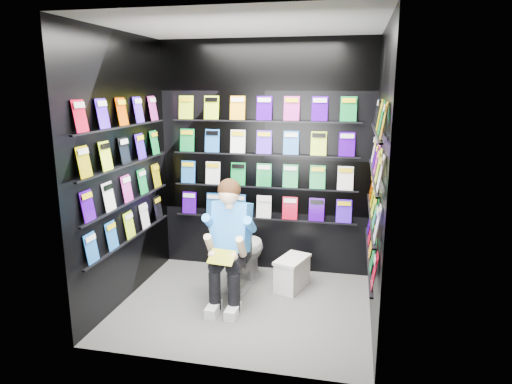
# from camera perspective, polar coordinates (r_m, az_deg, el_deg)

# --- Properties ---
(floor) EXTENTS (2.40, 2.40, 0.00)m
(floor) POSITION_cam_1_polar(r_m,az_deg,el_deg) (4.59, -1.49, -14.05)
(floor) COLOR #5F5F5C
(floor) RESTS_ON ground
(ceiling) EXTENTS (2.40, 2.40, 0.00)m
(ceiling) POSITION_cam_1_polar(r_m,az_deg,el_deg) (4.12, -1.72, 20.16)
(ceiling) COLOR white
(ceiling) RESTS_ON floor
(wall_back) EXTENTS (2.40, 0.04, 2.60)m
(wall_back) POSITION_cam_1_polar(r_m,az_deg,el_deg) (5.12, 1.08, 4.18)
(wall_back) COLOR black
(wall_back) RESTS_ON floor
(wall_front) EXTENTS (2.40, 0.04, 2.60)m
(wall_front) POSITION_cam_1_polar(r_m,az_deg,el_deg) (3.22, -5.84, -1.22)
(wall_front) COLOR black
(wall_front) RESTS_ON floor
(wall_left) EXTENTS (0.04, 2.00, 2.60)m
(wall_left) POSITION_cam_1_polar(r_m,az_deg,el_deg) (4.59, -16.31, 2.62)
(wall_left) COLOR black
(wall_left) RESTS_ON floor
(wall_right) EXTENTS (0.04, 2.00, 2.60)m
(wall_right) POSITION_cam_1_polar(r_m,az_deg,el_deg) (4.05, 15.13, 1.34)
(wall_right) COLOR black
(wall_right) RESTS_ON floor
(comics_back) EXTENTS (2.10, 0.06, 1.37)m
(comics_back) POSITION_cam_1_polar(r_m,az_deg,el_deg) (5.09, 1.01, 4.18)
(comics_back) COLOR #BE3C00
(comics_back) RESTS_ON wall_back
(comics_left) EXTENTS (0.06, 1.70, 1.37)m
(comics_left) POSITION_cam_1_polar(r_m,az_deg,el_deg) (4.58, -15.98, 2.67)
(comics_left) COLOR #BE3C00
(comics_left) RESTS_ON wall_left
(comics_right) EXTENTS (0.06, 1.70, 1.37)m
(comics_right) POSITION_cam_1_polar(r_m,az_deg,el_deg) (4.05, 14.71, 1.43)
(comics_right) COLOR #BE3C00
(comics_right) RESTS_ON wall_right
(toilet) EXTENTS (0.51, 0.80, 0.73)m
(toilet) POSITION_cam_1_polar(r_m,az_deg,el_deg) (4.92, -1.83, -7.44)
(toilet) COLOR silver
(toilet) RESTS_ON floor
(longbox) EXTENTS (0.35, 0.47, 0.31)m
(longbox) POSITION_cam_1_polar(r_m,az_deg,el_deg) (4.90, 4.54, -10.26)
(longbox) COLOR white
(longbox) RESTS_ON floor
(longbox_lid) EXTENTS (0.37, 0.49, 0.03)m
(longbox_lid) POSITION_cam_1_polar(r_m,az_deg,el_deg) (4.83, 4.57, -8.39)
(longbox_lid) COLOR white
(longbox_lid) RESTS_ON longbox
(reader) EXTENTS (0.58, 0.77, 1.33)m
(reader) POSITION_cam_1_polar(r_m,az_deg,el_deg) (4.45, -3.06, -4.48)
(reader) COLOR #2782EC
(reader) RESTS_ON toilet
(held_comic) EXTENTS (0.26, 0.17, 0.10)m
(held_comic) POSITION_cam_1_polar(r_m,az_deg,el_deg) (4.19, -4.30, -8.12)
(held_comic) COLOR green
(held_comic) RESTS_ON reader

